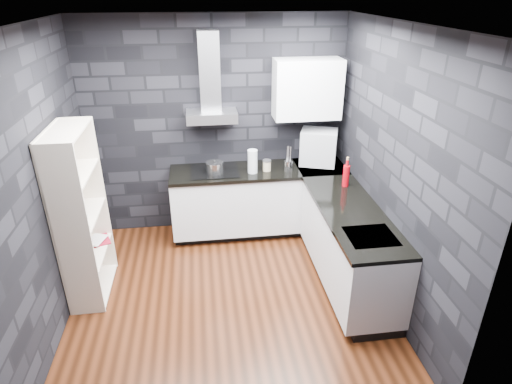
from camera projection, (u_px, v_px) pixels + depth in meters
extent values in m
plane|color=#451E0E|center=(229.00, 297.00, 4.51)|extent=(3.20, 3.20, 0.00)
plane|color=white|center=(219.00, 24.00, 3.33)|extent=(3.20, 3.20, 0.00)
cube|color=black|center=(216.00, 128.00, 5.37)|extent=(3.20, 0.05, 2.70)
cube|color=black|center=(244.00, 297.00, 2.47)|extent=(3.20, 0.05, 2.70)
cube|color=black|center=(39.00, 192.00, 3.72)|extent=(0.05, 3.20, 2.70)
cube|color=black|center=(393.00, 172.00, 4.12)|extent=(0.05, 3.20, 2.70)
cube|color=black|center=(258.00, 226.00, 5.74)|extent=(2.18, 0.50, 0.10)
cube|color=black|center=(349.00, 277.00, 4.74)|extent=(0.50, 1.78, 0.10)
cube|color=silver|center=(259.00, 199.00, 5.52)|extent=(2.20, 0.60, 0.76)
cube|color=silver|center=(349.00, 245.00, 4.55)|extent=(0.60, 1.80, 0.76)
cube|color=black|center=(259.00, 171.00, 5.33)|extent=(2.20, 0.62, 0.04)
cube|color=black|center=(352.00, 212.00, 4.37)|extent=(0.62, 1.80, 0.04)
cube|color=black|center=(321.00, 167.00, 5.44)|extent=(0.62, 0.62, 0.04)
cube|color=#B8B7BD|center=(212.00, 116.00, 5.09)|extent=(0.60, 0.34, 0.12)
cube|color=#B8B7BD|center=(209.00, 71.00, 4.93)|extent=(0.24, 0.20, 0.90)
cube|color=white|center=(307.00, 89.00, 5.10)|extent=(0.80, 0.35, 0.70)
cube|color=black|center=(215.00, 171.00, 5.27)|extent=(0.58, 0.50, 0.01)
cube|color=#B8B7BD|center=(371.00, 236.00, 3.92)|extent=(0.44, 0.40, 0.01)
cylinder|color=silver|center=(215.00, 168.00, 5.18)|extent=(0.23, 0.23, 0.12)
cylinder|color=silver|center=(253.00, 161.00, 5.17)|extent=(0.14, 0.14, 0.29)
cylinder|color=#C0B089|center=(267.00, 166.00, 5.27)|extent=(0.13, 0.13, 0.12)
cylinder|color=silver|center=(288.00, 166.00, 5.26)|extent=(0.12, 0.12, 0.13)
cube|color=#ABADB2|center=(318.00, 147.00, 5.39)|extent=(0.53, 0.47, 0.44)
cylinder|color=#9E040D|center=(346.00, 176.00, 4.84)|extent=(0.09, 0.09, 0.25)
cube|color=beige|center=(81.00, 216.00, 4.25)|extent=(0.43, 0.83, 1.80)
imported|color=white|center=(77.00, 220.00, 4.10)|extent=(0.24, 0.24, 0.05)
imported|color=maroon|center=(90.00, 234.00, 4.57)|extent=(0.18, 0.09, 0.25)
imported|color=#B2B2B2|center=(88.00, 231.00, 4.58)|extent=(0.16, 0.07, 0.23)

